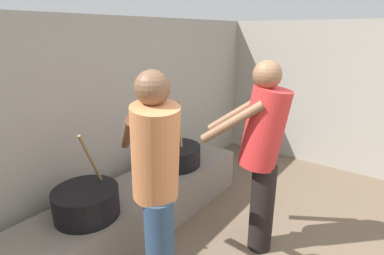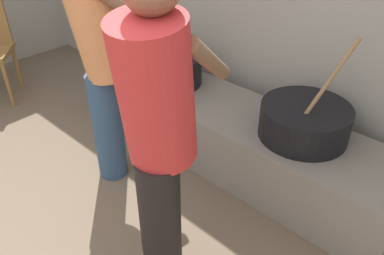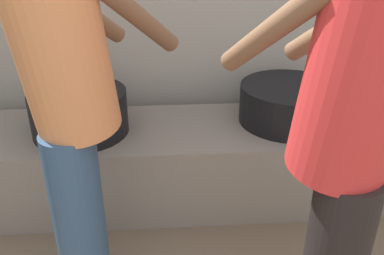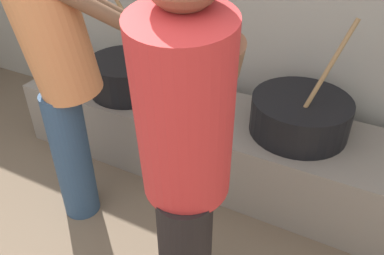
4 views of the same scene
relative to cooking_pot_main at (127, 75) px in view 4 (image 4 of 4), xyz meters
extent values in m
cube|color=slate|center=(0.56, 0.02, -0.34)|extent=(2.51, 0.60, 0.44)
cylinder|color=black|center=(0.00, 0.00, 0.00)|extent=(0.50, 0.50, 0.22)
cylinder|color=#937047|center=(0.09, 0.00, 0.31)|extent=(0.25, 0.12, 0.51)
cylinder|color=black|center=(1.13, 0.06, -0.01)|extent=(0.55, 0.55, 0.21)
cylinder|color=#937047|center=(1.22, 0.06, 0.29)|extent=(0.19, 0.20, 0.51)
cylinder|color=red|center=(0.97, -0.99, 0.54)|extent=(0.42, 0.47, 0.67)
cylinder|color=brown|center=(1.01, -0.72, 0.61)|extent=(0.24, 0.47, 0.36)
cylinder|color=brown|center=(0.76, -0.82, 0.61)|extent=(0.24, 0.47, 0.36)
cylinder|color=navy|center=(0.09, -0.67, -0.17)|extent=(0.20, 0.20, 0.78)
cylinder|color=#D17F4C|center=(0.11, -0.65, 0.53)|extent=(0.46, 0.49, 0.66)
cylinder|color=brown|center=(0.36, -0.53, 0.60)|extent=(0.32, 0.43, 0.36)
cylinder|color=brown|center=(0.13, -0.38, 0.60)|extent=(0.32, 0.43, 0.36)
camera|label=1|loc=(-1.13, -1.87, 1.26)|focal=28.06mm
camera|label=2|loc=(1.98, -1.87, 1.27)|focal=36.18mm
camera|label=3|loc=(0.45, -2.01, 0.90)|focal=39.16mm
camera|label=4|loc=(1.45, -1.87, 1.17)|focal=36.99mm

